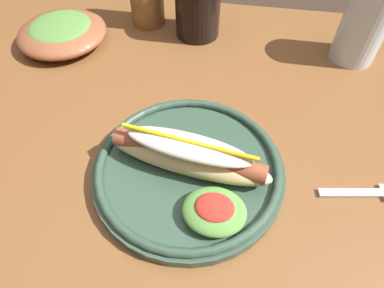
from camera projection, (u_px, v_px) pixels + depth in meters
ground_plane at (204, 279)px, 1.08m from camera, size 8.00×8.00×0.00m
dining_table at (214, 171)px, 0.58m from camera, size 1.44×0.82×0.74m
hot_dog_plate at (190, 167)px, 0.44m from camera, size 0.27×0.27×0.08m
fork at (371, 193)px, 0.44m from camera, size 0.12×0.04×0.00m
soda_cup at (198, 5)px, 0.64m from camera, size 0.09×0.09×0.13m
water_cup at (364, 25)px, 0.58m from camera, size 0.08×0.08×0.14m
side_bowl at (62, 32)px, 0.64m from camera, size 0.17×0.17×0.05m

